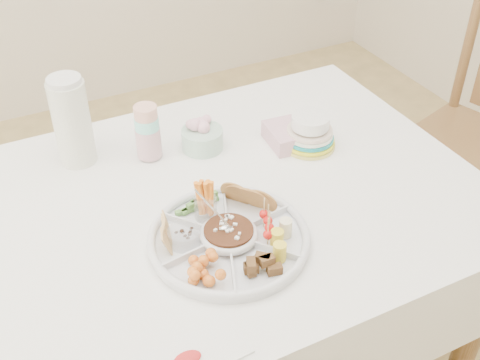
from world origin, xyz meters
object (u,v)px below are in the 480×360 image
party_tray (229,237)px  plate_stack (310,131)px  chair (475,134)px  thermos (72,120)px  dining_table (202,302)px

party_tray → plate_stack: 0.48m
chair → plate_stack: (-0.74, -0.03, 0.24)m
thermos → plate_stack: bearing=-20.4°
dining_table → thermos: 0.65m
dining_table → chair: chair is taller
dining_table → thermos: bearing=123.9°
party_tray → thermos: thermos is taller
chair → thermos: chair is taller
party_tray → thermos: size_ratio=1.43×
plate_stack → party_tray: bearing=-145.3°
dining_table → party_tray: party_tray is taller
dining_table → chair: size_ratio=1.34×
dining_table → plate_stack: size_ratio=9.78×
dining_table → chair: (1.14, 0.13, 0.19)m
dining_table → plate_stack: bearing=13.9°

